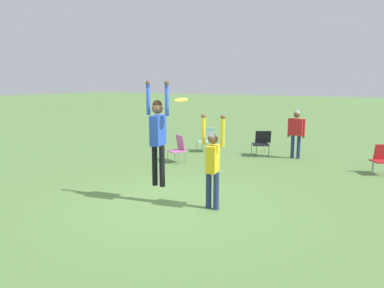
{
  "coord_description": "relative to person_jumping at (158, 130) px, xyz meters",
  "views": [
    {
      "loc": [
        4.42,
        -6.57,
        2.65
      ],
      "look_at": [
        0.34,
        0.3,
        1.3
      ],
      "focal_mm": 35.0,
      "sensor_mm": 36.0,
      "label": 1
    }
  ],
  "objects": [
    {
      "name": "camping_chair_2",
      "position": [
        -2.01,
        5.87,
        -1.11
      ],
      "size": [
        0.71,
        0.79,
        0.89
      ],
      "rotation": [
        0.0,
        0.0,
        3.75
      ],
      "color": "gray",
      "rests_on": "ground_plane"
    },
    {
      "name": "camping_chair_3",
      "position": [
        0.09,
        6.16,
        -1.09
      ],
      "size": [
        0.76,
        0.82,
        0.88
      ],
      "rotation": [
        0.0,
        0.0,
        3.64
      ],
      "color": "gray",
      "rests_on": "ground_plane"
    },
    {
      "name": "person_spectator_near",
      "position": [
        1.27,
        6.3,
        -0.6
      ],
      "size": [
        0.62,
        0.25,
        1.67
      ],
      "rotation": [
        0.0,
        0.0,
        -0.11
      ],
      "color": "navy",
      "rests_on": "ground_plane"
    },
    {
      "name": "camping_chair_4",
      "position": [
        -1.88,
        3.72,
        -1.11
      ],
      "size": [
        0.68,
        0.75,
        0.89
      ],
      "rotation": [
        0.0,
        0.0,
        2.61
      ],
      "color": "gray",
      "rests_on": "ground_plane"
    },
    {
      "name": "person_defending",
      "position": [
        1.2,
        0.24,
        -0.56
      ],
      "size": [
        0.54,
        0.42,
        1.99
      ],
      "rotation": [
        0.0,
        0.0,
        -1.38
      ],
      "color": "navy",
      "rests_on": "ground_plane"
    },
    {
      "name": "camping_chair_0",
      "position": [
        4.0,
        5.36,
        -1.11
      ],
      "size": [
        0.67,
        0.74,
        0.85
      ],
      "rotation": [
        0.0,
        0.0,
        3.76
      ],
      "color": "gray",
      "rests_on": "ground_plane"
    },
    {
      "name": "ground_plane",
      "position": [
        0.27,
        0.12,
        -1.6
      ],
      "size": [
        120.0,
        120.0,
        0.0
      ],
      "primitive_type": "plane",
      "color": "#608C47"
    },
    {
      "name": "frisbee",
      "position": [
        0.54,
        0.09,
        0.66
      ],
      "size": [
        0.27,
        0.27,
        0.07
      ],
      "color": "yellow"
    },
    {
      "name": "person_jumping",
      "position": [
        0.0,
        0.0,
        0.0
      ],
      "size": [
        0.59,
        0.47,
        2.28
      ],
      "rotation": [
        0.0,
        0.0,
        1.77
      ],
      "color": "black",
      "rests_on": "ground_plane"
    }
  ]
}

